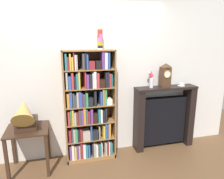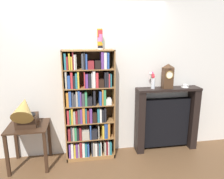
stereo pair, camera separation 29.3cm
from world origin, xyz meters
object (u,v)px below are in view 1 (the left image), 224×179
(fireplace_mantel, at_px, (164,118))
(mantel_clock, at_px, (165,75))
(cup_stack, at_px, (100,39))
(teacup_with_saucer, at_px, (181,85))
(flower_vase, at_px, (151,79))
(gramophone, at_px, (25,115))
(bookshelf, at_px, (88,109))
(side_table_left, at_px, (28,138))

(fireplace_mantel, xyz_separation_m, mantel_clock, (-0.03, -0.02, 0.78))
(cup_stack, distance_m, teacup_with_saucer, 1.64)
(flower_vase, bearing_deg, teacup_with_saucer, -1.23)
(gramophone, xyz_separation_m, mantel_clock, (2.24, 0.22, 0.42))
(bookshelf, xyz_separation_m, flower_vase, (1.08, 0.04, 0.42))
(gramophone, height_order, flower_vase, flower_vase)
(flower_vase, xyz_separation_m, teacup_with_saucer, (0.58, -0.01, -0.12))
(gramophone, bearing_deg, mantel_clock, 5.59)
(fireplace_mantel, xyz_separation_m, teacup_with_saucer, (0.29, -0.02, 0.60))
(side_table_left, xyz_separation_m, gramophone, (-0.00, -0.09, 0.39))
(fireplace_mantel, distance_m, flower_vase, 0.77)
(cup_stack, xyz_separation_m, mantel_clock, (1.12, -0.02, -0.60))
(fireplace_mantel, bearing_deg, cup_stack, -179.69)
(cup_stack, distance_m, mantel_clock, 1.27)
(side_table_left, height_order, teacup_with_saucer, teacup_with_saucer)
(bookshelf, relative_size, cup_stack, 5.83)
(fireplace_mantel, bearing_deg, bookshelf, -177.89)
(bookshelf, relative_size, fireplace_mantel, 1.58)
(side_table_left, bearing_deg, bookshelf, 6.67)
(mantel_clock, bearing_deg, side_table_left, -176.62)
(bookshelf, distance_m, side_table_left, 0.98)
(cup_stack, xyz_separation_m, gramophone, (-1.13, -0.24, -1.02))
(side_table_left, bearing_deg, mantel_clock, 3.38)
(mantel_clock, xyz_separation_m, flower_vase, (-0.25, 0.01, -0.06))
(teacup_with_saucer, bearing_deg, fireplace_mantel, 175.63)
(gramophone, bearing_deg, fireplace_mantel, 6.12)
(cup_stack, relative_size, mantel_clock, 0.75)
(teacup_with_saucer, bearing_deg, mantel_clock, -179.63)
(bookshelf, distance_m, teacup_with_saucer, 1.69)
(fireplace_mantel, xyz_separation_m, flower_vase, (-0.28, -0.01, 0.72))
(bookshelf, xyz_separation_m, teacup_with_saucer, (1.66, 0.03, 0.30))
(mantel_clock, bearing_deg, fireplace_mantel, 35.15)
(side_table_left, distance_m, gramophone, 0.40)
(gramophone, height_order, fireplace_mantel, gramophone)
(side_table_left, height_order, flower_vase, flower_vase)
(mantel_clock, distance_m, flower_vase, 0.26)
(mantel_clock, bearing_deg, flower_vase, 176.67)
(flower_vase, bearing_deg, mantel_clock, -3.33)
(mantel_clock, height_order, teacup_with_saucer, mantel_clock)
(bookshelf, height_order, side_table_left, bookshelf)
(mantel_clock, relative_size, flower_vase, 1.47)
(gramophone, xyz_separation_m, flower_vase, (1.99, 0.23, 0.36))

